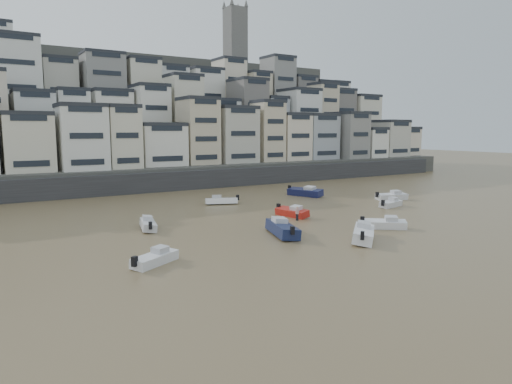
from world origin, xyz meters
TOP-DOWN VIEW (x-y plane):
  - ground at (0.00, 0.00)m, footprint 400.00×400.00m
  - harbor_wall at (10.00, 65.00)m, footprint 140.00×3.00m
  - hillside at (14.73, 104.84)m, footprint 141.04×66.00m
  - boat_a at (12.57, 18.61)m, footprint 6.24×6.02m
  - boat_b at (18.60, 21.36)m, footprint 5.10×4.60m
  - boat_c at (6.99, 24.82)m, footprint 4.15×7.16m
  - boat_d at (30.56, 31.10)m, footprint 5.07×2.66m
  - boat_e at (14.05, 32.70)m, footprint 2.56×5.43m
  - boat_f at (-4.15, 35.02)m, footprint 2.75×5.33m
  - boat_g at (35.80, 35.63)m, footprint 5.88×3.09m
  - boat_h at (10.90, 46.19)m, footprint 5.45×3.40m
  - boat_i at (26.79, 46.30)m, footprint 4.37×6.97m
  - boat_j at (-8.06, 21.73)m, footprint 5.09×3.81m
  - person_pink at (13.05, 30.26)m, footprint 0.44×0.44m

SIDE VIEW (x-z plane):
  - ground at x=0.00m, z-range 0.00..0.00m
  - boat_d at x=30.56m, z-range 0.00..1.32m
  - boat_j at x=-8.06m, z-range 0.00..1.34m
  - boat_f at x=-4.15m, z-range 0.00..1.39m
  - boat_h at x=10.90m, z-range 0.00..1.41m
  - boat_b at x=18.60m, z-range 0.00..1.42m
  - boat_e at x=14.05m, z-range 0.00..1.42m
  - boat_g at x=35.80m, z-range 0.00..1.53m
  - person_pink at x=13.05m, z-range 0.00..1.74m
  - boat_a at x=12.57m, z-range 0.00..1.78m
  - boat_i at x=26.79m, z-range 0.00..1.81m
  - boat_c at x=6.99m, z-range 0.00..1.86m
  - harbor_wall at x=10.00m, z-range 0.00..3.50m
  - hillside at x=14.73m, z-range -11.99..38.01m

